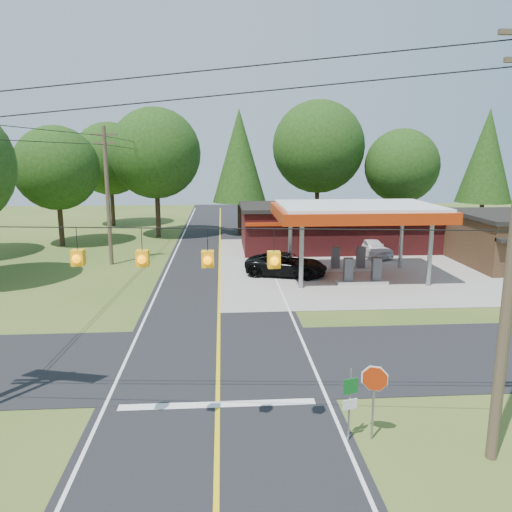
{
  "coord_description": "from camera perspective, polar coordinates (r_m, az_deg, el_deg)",
  "views": [
    {
      "loc": [
        0.23,
        -18.77,
        8.23
      ],
      "look_at": [
        2.0,
        7.0,
        2.8
      ],
      "focal_mm": 35.0,
      "sensor_mm": 36.0,
      "label": 1
    }
  ],
  "objects": [
    {
      "name": "ground",
      "position": [
        20.5,
        -4.34,
        -11.84
      ],
      "size": [
        120.0,
        120.0,
        0.0
      ],
      "primitive_type": "plane",
      "color": "#3A541D",
      "rests_on": "ground"
    },
    {
      "name": "main_highway",
      "position": [
        20.49,
        -4.34,
        -11.81
      ],
      "size": [
        8.0,
        120.0,
        0.02
      ],
      "primitive_type": "cube",
      "color": "black",
      "rests_on": "ground"
    },
    {
      "name": "cross_road",
      "position": [
        20.49,
        -4.34,
        -11.8
      ],
      "size": [
        70.0,
        7.0,
        0.02
      ],
      "primitive_type": "cube",
      "color": "black",
      "rests_on": "ground"
    },
    {
      "name": "lane_center_yellow",
      "position": [
        20.49,
        -4.34,
        -11.77
      ],
      "size": [
        0.15,
        110.0,
        0.0
      ],
      "primitive_type": "cube",
      "color": "yellow",
      "rests_on": "main_highway"
    },
    {
      "name": "gas_canopy",
      "position": [
        33.19,
        11.46,
        4.78
      ],
      "size": [
        10.6,
        7.4,
        4.88
      ],
      "color": "gray",
      "rests_on": "ground"
    },
    {
      "name": "convenience_store",
      "position": [
        43.34,
        9.16,
        3.34
      ],
      "size": [
        16.4,
        7.55,
        3.8
      ],
      "color": "maroon",
      "rests_on": "ground"
    },
    {
      "name": "utility_pole_far_left",
      "position": [
        37.8,
        -16.61,
        6.78
      ],
      "size": [
        1.8,
        0.3,
        10.0
      ],
      "color": "#473828",
      "rests_on": "ground"
    },
    {
      "name": "utility_pole_north",
      "position": [
        54.3,
        -11.14,
        7.97
      ],
      "size": [
        0.3,
        0.3,
        9.5
      ],
      "color": "#473828",
      "rests_on": "ground"
    },
    {
      "name": "overhead_beacons",
      "position": [
        12.99,
        -9.34,
        2.78
      ],
      "size": [
        17.04,
        2.04,
        1.03
      ],
      "color": "black",
      "rests_on": "ground"
    },
    {
      "name": "treeline_backdrop",
      "position": [
        42.79,
        -3.19,
        10.86
      ],
      "size": [
        70.27,
        51.59,
        13.3
      ],
      "color": "#332316",
      "rests_on": "ground"
    },
    {
      "name": "suv_car",
      "position": [
        33.61,
        3.47,
        -1.0
      ],
      "size": [
        6.81,
        6.81,
        1.52
      ],
      "primitive_type": "imported",
      "rotation": [
        0.0,
        0.0,
        1.28
      ],
      "color": "black",
      "rests_on": "ground"
    },
    {
      "name": "sedan_car",
      "position": [
        40.79,
        12.94,
        0.99
      ],
      "size": [
        5.53,
        5.53,
        1.49
      ],
      "primitive_type": "imported",
      "rotation": [
        0.0,
        0.0,
        0.32
      ],
      "color": "white",
      "rests_on": "ground"
    },
    {
      "name": "octagonal_stop_sign",
      "position": [
        15.04,
        13.38,
        -14.14
      ],
      "size": [
        0.76,
        0.34,
        2.31
      ],
      "color": "gray",
      "rests_on": "ground"
    },
    {
      "name": "route_sign_post",
      "position": [
        15.0,
        10.69,
        -15.72
      ],
      "size": [
        0.45,
        0.15,
        2.23
      ],
      "color": "gray",
      "rests_on": "ground"
    }
  ]
}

